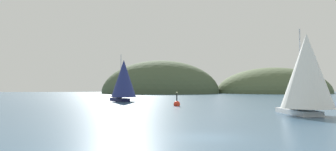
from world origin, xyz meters
The scene contains 6 objects.
ground_plane centered at (0.00, 0.00, 0.00)m, with size 360.00×360.00×0.00m, color #385670.
headland_right centered at (60.00, 135.00, 0.00)m, with size 56.00×44.00×24.96m, color #4C5B3D.
headland_center centered at (5.00, 135.00, 0.00)m, with size 55.54×44.00×31.13m, color #425138.
sailboat_white_mainsail centered at (14.06, 14.32, 4.83)m, with size 5.89×9.23×10.00m.
sailboat_navy_sail centered at (-8.09, 51.16, 4.82)m, with size 7.20×9.32×10.34m.
channel_buoy centered at (1.67, 33.88, 0.37)m, with size 1.10×1.10×2.64m.
Camera 1 is at (-4.25, -20.93, 3.27)m, focal length 35.29 mm.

